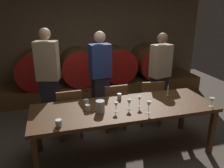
% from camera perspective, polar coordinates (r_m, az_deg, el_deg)
% --- Properties ---
extents(ground_plane, '(7.83, 7.83, 0.00)m').
position_cam_1_polar(ground_plane, '(3.71, 4.75, -15.97)').
color(ground_plane, brown).
extents(back_wall, '(6.02, 0.24, 2.55)m').
position_cam_1_polar(back_wall, '(5.99, -5.05, 10.72)').
color(back_wall, brown).
rests_on(back_wall, ground).
extents(barrel_shelf, '(5.42, 0.90, 0.37)m').
position_cam_1_polar(barrel_shelf, '(5.72, -3.69, -0.90)').
color(barrel_shelf, brown).
rests_on(barrel_shelf, ground).
extents(wine_barrel_far_left, '(0.84, 0.93, 0.84)m').
position_cam_1_polar(wine_barrel_far_left, '(5.45, -18.83, 3.68)').
color(wine_barrel_far_left, brown).
rests_on(wine_barrel_far_left, barrel_shelf).
extents(wine_barrel_center_left, '(0.84, 0.93, 0.84)m').
position_cam_1_polar(wine_barrel_center_left, '(5.48, -8.65, 4.56)').
color(wine_barrel_center_left, brown).
rests_on(wine_barrel_center_left, barrel_shelf).
extents(wine_barrel_center_right, '(0.84, 0.93, 0.84)m').
position_cam_1_polar(wine_barrel_center_right, '(5.67, 0.94, 5.25)').
color(wine_barrel_center_right, brown).
rests_on(wine_barrel_center_right, barrel_shelf).
extents(wine_barrel_far_right, '(0.84, 0.93, 0.84)m').
position_cam_1_polar(wine_barrel_far_right, '(5.99, 9.54, 5.75)').
color(wine_barrel_far_right, brown).
rests_on(wine_barrel_far_right, barrel_shelf).
extents(dining_table, '(2.65, 0.90, 0.76)m').
position_cam_1_polar(dining_table, '(3.28, 3.21, -6.83)').
color(dining_table, '#4C2D16').
rests_on(dining_table, ground).
extents(chair_left, '(0.41, 0.41, 0.88)m').
position_cam_1_polar(chair_left, '(3.80, -10.81, -6.85)').
color(chair_left, brown).
rests_on(chair_left, ground).
extents(chair_center, '(0.41, 0.41, 0.88)m').
position_cam_1_polar(chair_center, '(3.98, 0.61, -5.28)').
color(chair_center, brown).
rests_on(chair_center, ground).
extents(chair_right, '(0.45, 0.45, 0.88)m').
position_cam_1_polar(chair_right, '(4.22, 9.77, -4.11)').
color(chair_right, brown).
rests_on(chair_right, ground).
extents(guest_left, '(0.43, 0.33, 1.81)m').
position_cam_1_polar(guest_left, '(4.08, -15.82, 1.24)').
color(guest_left, black).
rests_on(guest_left, ground).
extents(guest_center, '(0.41, 0.29, 1.73)m').
position_cam_1_polar(guest_center, '(4.20, -2.98, 1.88)').
color(guest_center, black).
rests_on(guest_center, ground).
extents(guest_right, '(0.43, 0.33, 1.68)m').
position_cam_1_polar(guest_right, '(4.49, 12.12, 2.20)').
color(guest_right, black).
rests_on(guest_right, ground).
extents(candle_center, '(0.05, 0.05, 0.21)m').
position_cam_1_polar(candle_center, '(3.68, 14.02, -2.30)').
color(candle_center, olive).
rests_on(candle_center, dining_table).
extents(pitcher, '(0.12, 0.12, 0.16)m').
position_cam_1_polar(pitcher, '(3.06, -3.03, -5.74)').
color(pitcher, silver).
rests_on(pitcher, dining_table).
extents(wine_glass_far_left, '(0.07, 0.07, 0.14)m').
position_cam_1_polar(wine_glass_far_left, '(3.06, 1.03, -5.36)').
color(wine_glass_far_left, silver).
rests_on(wine_glass_far_left, dining_table).
extents(wine_glass_left, '(0.07, 0.07, 0.15)m').
position_cam_1_polar(wine_glass_left, '(3.14, 4.40, -4.66)').
color(wine_glass_left, silver).
rests_on(wine_glass_left, dining_table).
extents(wine_glass_center, '(0.07, 0.07, 0.16)m').
position_cam_1_polar(wine_glass_center, '(3.23, 7.02, -3.81)').
color(wine_glass_center, silver).
rests_on(wine_glass_center, dining_table).
extents(wine_glass_right, '(0.07, 0.07, 0.17)m').
position_cam_1_polar(wine_glass_right, '(3.05, 9.39, -5.13)').
color(wine_glass_right, white).
rests_on(wine_glass_right, dining_table).
extents(wine_glass_far_right, '(0.08, 0.08, 0.13)m').
position_cam_1_polar(wine_glass_far_right, '(3.52, 24.14, -3.81)').
color(wine_glass_far_right, silver).
rests_on(wine_glass_far_right, dining_table).
extents(cup_far_left, '(0.08, 0.08, 0.09)m').
position_cam_1_polar(cup_far_left, '(2.80, -13.46, -9.66)').
color(cup_far_left, white).
rests_on(cup_far_left, dining_table).
extents(cup_center_left, '(0.07, 0.07, 0.09)m').
position_cam_1_polar(cup_center_left, '(3.13, -6.20, -6.00)').
color(cup_center_left, white).
rests_on(cup_center_left, dining_table).
extents(cup_center_right, '(0.07, 0.07, 0.10)m').
position_cam_1_polar(cup_center_right, '(3.26, -6.54, -4.80)').
color(cup_center_right, silver).
rests_on(cup_center_right, dining_table).
extents(cup_far_right, '(0.06, 0.06, 0.09)m').
position_cam_1_polar(cup_far_right, '(3.49, 1.89, -3.17)').
color(cup_far_right, silver).
rests_on(cup_far_right, dining_table).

